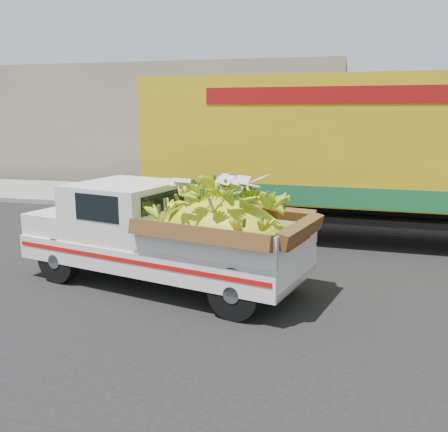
# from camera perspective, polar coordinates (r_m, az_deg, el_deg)

# --- Properties ---
(ground) EXTENTS (100.00, 100.00, 0.00)m
(ground) POSITION_cam_1_polar(r_m,az_deg,el_deg) (8.94, 4.91, -7.87)
(ground) COLOR black
(ground) RESTS_ON ground
(curb) EXTENTS (60.00, 0.25, 0.15)m
(curb) POSITION_cam_1_polar(r_m,az_deg,el_deg) (14.80, 8.77, 0.26)
(curb) COLOR gray
(curb) RESTS_ON ground
(sidewalk) EXTENTS (60.00, 4.00, 0.14)m
(sidewalk) POSITION_cam_1_polar(r_m,az_deg,el_deg) (16.86, 9.46, 1.63)
(sidewalk) COLOR gray
(sidewalk) RESTS_ON ground
(building_left) EXTENTS (18.00, 6.00, 5.00)m
(building_left) POSITION_cam_1_polar(r_m,az_deg,el_deg) (24.31, -8.53, 10.50)
(building_left) COLOR gray
(building_left) RESTS_ON ground
(pickup_truck) EXTENTS (5.32, 2.97, 1.76)m
(pickup_truck) POSITION_cam_1_polar(r_m,az_deg,el_deg) (8.55, -4.92, -2.15)
(pickup_truck) COLOR black
(pickup_truck) RESTS_ON ground
(semi_trailer) EXTENTS (12.03, 3.02, 3.80)m
(semi_trailer) POSITION_cam_1_polar(r_m,az_deg,el_deg) (12.08, 19.58, 6.95)
(semi_trailer) COLOR black
(semi_trailer) RESTS_ON ground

